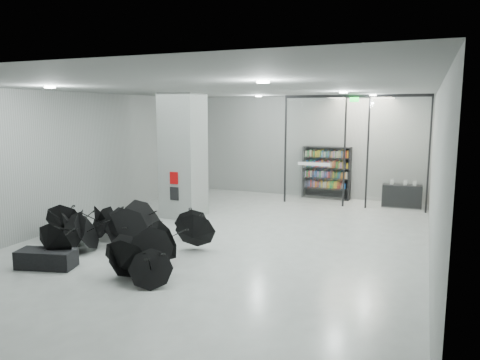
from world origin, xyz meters
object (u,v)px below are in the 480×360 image
at_px(shop_counter, 402,196).
at_px(umbrella_cluster, 115,238).
at_px(bookshelf, 326,173).
at_px(bench, 46,259).
at_px(column, 183,156).

bearing_deg(shop_counter, umbrella_cluster, -130.09).
xyz_separation_m(bookshelf, umbrella_cluster, (-3.46, -8.69, -0.72)).
height_order(bench, shop_counter, shop_counter).
distance_m(column, bench, 5.85).
bearing_deg(shop_counter, column, -149.75).
height_order(bookshelf, shop_counter, bookshelf).
bearing_deg(umbrella_cluster, bookshelf, 68.30).
xyz_separation_m(bookshelf, shop_counter, (2.86, -0.56, -0.62)).
bearing_deg(bookshelf, shop_counter, -8.39).
bearing_deg(column, umbrella_cluster, -86.21).
relative_size(column, shop_counter, 2.94).
bearing_deg(bookshelf, column, -125.38).
distance_m(column, bookshelf, 6.11).
height_order(column, bench, column).
bearing_deg(shop_counter, bench, -127.75).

